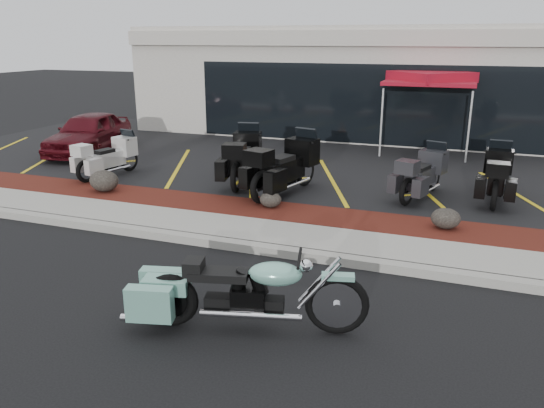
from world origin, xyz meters
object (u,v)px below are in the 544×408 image
at_px(hero_cruiser, 337,296).
at_px(popup_canopy, 431,79).
at_px(touring_white, 128,150).
at_px(traffic_cone, 307,150).
at_px(parked_car, 89,133).

xyz_separation_m(hero_cruiser, popup_canopy, (0.16, 11.43, 1.86)).
distance_m(hero_cruiser, popup_canopy, 11.58).
bearing_deg(touring_white, popup_canopy, -40.79).
bearing_deg(popup_canopy, traffic_cone, -127.68).
height_order(hero_cruiser, popup_canopy, popup_canopy).
distance_m(traffic_cone, popup_canopy, 4.39).
xyz_separation_m(touring_white, popup_canopy, (7.30, 5.46, 1.67)).
bearing_deg(traffic_cone, hero_cruiser, -71.49).
bearing_deg(parked_car, popup_canopy, 10.84).
distance_m(parked_car, traffic_cone, 6.80).
height_order(traffic_cone, popup_canopy, popup_canopy).
relative_size(hero_cruiser, parked_car, 0.81).
xyz_separation_m(traffic_cone, popup_canopy, (3.30, 2.07, 2.03)).
height_order(parked_car, traffic_cone, parked_car).
bearing_deg(popup_canopy, parked_car, -138.48).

